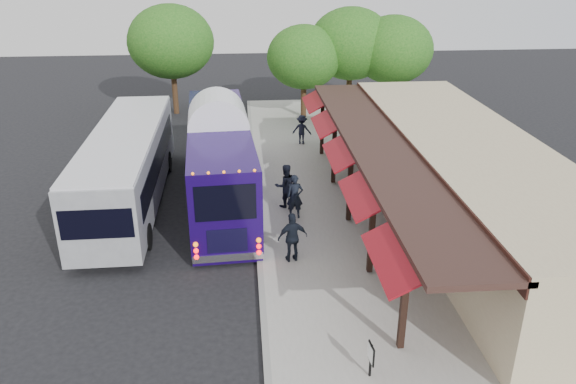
# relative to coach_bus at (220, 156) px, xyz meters

# --- Properties ---
(ground) EXTENTS (90.00, 90.00, 0.00)m
(ground) POSITION_rel_coach_bus_xyz_m (1.45, -6.92, -2.07)
(ground) COLOR black
(ground) RESTS_ON ground
(sidewalk) EXTENTS (10.00, 40.00, 0.15)m
(sidewalk) POSITION_rel_coach_bus_xyz_m (6.45, -2.92, -1.99)
(sidewalk) COLOR #9E9B93
(sidewalk) RESTS_ON ground
(curb) EXTENTS (0.20, 40.00, 0.16)m
(curb) POSITION_rel_coach_bus_xyz_m (1.50, -2.92, -1.99)
(curb) COLOR gray
(curb) RESTS_ON ground
(station_shelter) EXTENTS (8.15, 20.00, 3.60)m
(station_shelter) POSITION_rel_coach_bus_xyz_m (9.83, -2.92, -0.22)
(station_shelter) COLOR tan
(station_shelter) RESTS_ON ground
(coach_bus) EXTENTS (3.31, 12.16, 3.85)m
(coach_bus) POSITION_rel_coach_bus_xyz_m (0.00, 0.00, 0.00)
(coach_bus) COLOR #1A064D
(coach_bus) RESTS_ON ground
(city_bus) EXTENTS (2.90, 12.41, 3.32)m
(city_bus) POSITION_rel_coach_bus_xyz_m (-3.98, -0.04, -0.23)
(city_bus) COLOR gray
(city_bus) RESTS_ON ground
(ped_a) EXTENTS (0.70, 0.49, 1.85)m
(ped_a) POSITION_rel_coach_bus_xyz_m (3.08, -2.37, -0.99)
(ped_a) COLOR black
(ped_a) RESTS_ON sidewalk
(ped_b) EXTENTS (1.08, 0.93, 1.91)m
(ped_b) POSITION_rel_coach_bus_xyz_m (2.78, -1.26, -0.96)
(ped_b) COLOR black
(ped_b) RESTS_ON sidewalk
(ped_c) EXTENTS (1.15, 0.66, 1.85)m
(ped_c) POSITION_rel_coach_bus_xyz_m (2.68, -5.86, -0.99)
(ped_c) COLOR black
(ped_c) RESTS_ON sidewalk
(ped_d) EXTENTS (1.20, 0.89, 1.66)m
(ped_d) POSITION_rel_coach_bus_xyz_m (4.37, 7.08, -1.09)
(ped_d) COLOR black
(ped_d) RESTS_ON sidewalk
(sign_board) EXTENTS (0.09, 0.45, 1.00)m
(sign_board) POSITION_rel_coach_bus_xyz_m (4.15, -11.92, -1.24)
(sign_board) COLOR black
(sign_board) RESTS_ON sidewalk
(tree_left) EXTENTS (4.74, 4.74, 6.07)m
(tree_left) POSITION_rel_coach_bus_xyz_m (5.06, 12.62, 1.98)
(tree_left) COLOR #382314
(tree_left) RESTS_ON ground
(tree_mid) EXTENTS (5.48, 5.48, 7.02)m
(tree_mid) POSITION_rel_coach_bus_xyz_m (8.23, 13.62, 2.61)
(tree_mid) COLOR #382314
(tree_mid) RESTS_ON ground
(tree_right) EXTENTS (5.13, 5.13, 6.57)m
(tree_right) POSITION_rel_coach_bus_xyz_m (10.86, 12.87, 2.31)
(tree_right) COLOR #382314
(tree_right) RESTS_ON ground
(tree_far) EXTENTS (5.62, 5.62, 7.19)m
(tree_far) POSITION_rel_coach_bus_xyz_m (-3.46, 14.68, 2.73)
(tree_far) COLOR #382314
(tree_far) RESTS_ON ground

